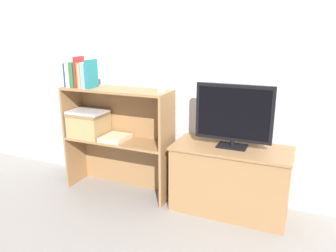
{
  "coord_description": "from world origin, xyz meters",
  "views": [
    {
      "loc": [
        1.0,
        -2.15,
        1.37
      ],
      "look_at": [
        0.0,
        0.15,
        0.66
      ],
      "focal_mm": 35.0,
      "sensor_mm": 36.0,
      "label": 1
    }
  ],
  "objects": [
    {
      "name": "laptop",
      "position": [
        -0.76,
        0.14,
        0.71
      ],
      "size": [
        0.32,
        0.24,
        0.02
      ],
      "color": "#BCBCC1",
      "rests_on": "storage_basket_left"
    },
    {
      "name": "baby_monitor",
      "position": [
        -0.06,
        0.15,
        0.97
      ],
      "size": [
        0.05,
        0.03,
        0.12
      ],
      "color": "white",
      "rests_on": "bookshelf_upper_tier"
    },
    {
      "name": "book_forest",
      "position": [
        -0.83,
        0.1,
        1.03
      ],
      "size": [
        0.04,
        0.15,
        0.21
      ],
      "color": "#286638",
      "rests_on": "bookshelf_upper_tier"
    },
    {
      "name": "book_navy",
      "position": [
        -0.91,
        0.1,
        1.03
      ],
      "size": [
        0.03,
        0.12,
        0.2
      ],
      "color": "navy",
      "rests_on": "bookshelf_upper_tier"
    },
    {
      "name": "book_teal",
      "position": [
        -0.67,
        0.1,
        1.04
      ],
      "size": [
        0.03,
        0.15,
        0.24
      ],
      "color": "#1E7075",
      "rests_on": "bookshelf_upper_tier"
    },
    {
      "name": "tv",
      "position": [
        0.51,
        0.2,
        0.79
      ],
      "size": [
        0.58,
        0.14,
        0.48
      ],
      "color": "black",
      "rests_on": "tv_stand"
    },
    {
      "name": "book_ivory",
      "position": [
        -0.87,
        0.1,
        1.03
      ],
      "size": [
        0.03,
        0.16,
        0.22
      ],
      "color": "silver",
      "rests_on": "bookshelf_upper_tier"
    },
    {
      "name": "book_crimson",
      "position": [
        -0.8,
        0.1,
        1.06
      ],
      "size": [
        0.02,
        0.13,
        0.26
      ],
      "color": "#B22328",
      "rests_on": "bookshelf_upper_tier"
    },
    {
      "name": "book_olive",
      "position": [
        -0.77,
        0.1,
        1.03
      ],
      "size": [
        0.02,
        0.12,
        0.21
      ],
      "color": "olive",
      "rests_on": "bookshelf_upper_tier"
    },
    {
      "name": "book_skyblue",
      "position": [
        -0.71,
        0.1,
        1.03
      ],
      "size": [
        0.04,
        0.16,
        0.21
      ],
      "color": "#709ECC",
      "rests_on": "bookshelf_upper_tier"
    },
    {
      "name": "storage_basket_left",
      "position": [
        -0.76,
        0.14,
        0.6
      ],
      "size": [
        0.31,
        0.27,
        0.21
      ],
      "color": "tan",
      "rests_on": "bookshelf_lower_tier"
    },
    {
      "name": "bookshelf_upper_tier",
      "position": [
        -0.47,
        0.21,
        0.77
      ],
      "size": [
        0.95,
        0.3,
        0.44
      ],
      "color": "olive",
      "rests_on": "bookshelf_lower_tier"
    },
    {
      "name": "book_tan",
      "position": [
        -0.75,
        0.1,
        1.03
      ],
      "size": [
        0.02,
        0.15,
        0.2
      ],
      "color": "tan",
      "rests_on": "bookshelf_upper_tier"
    },
    {
      "name": "tv_stand",
      "position": [
        0.51,
        0.2,
        0.27
      ],
      "size": [
        0.9,
        0.42,
        0.53
      ],
      "color": "olive",
      "rests_on": "ground_plane"
    },
    {
      "name": "ground_plane",
      "position": [
        0.0,
        0.0,
        0.0
      ],
      "size": [
        16.0,
        16.0,
        0.0
      ],
      "primitive_type": "plane",
      "color": "gray"
    },
    {
      "name": "bookshelf_lower_tier",
      "position": [
        -0.47,
        0.21,
        0.3
      ],
      "size": [
        0.95,
        0.3,
        0.48
      ],
      "color": "olive",
      "rests_on": "ground_plane"
    },
    {
      "name": "wall_back",
      "position": [
        0.0,
        0.44,
        1.2
      ],
      "size": [
        10.0,
        0.05,
        2.4
      ],
      "color": "silver",
      "rests_on": "ground_plane"
    },
    {
      "name": "magazine_stack",
      "position": [
        -0.49,
        0.13,
        0.5
      ],
      "size": [
        0.2,
        0.24,
        0.03
      ],
      "color": "beige",
      "rests_on": "bookshelf_lower_tier"
    }
  ]
}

